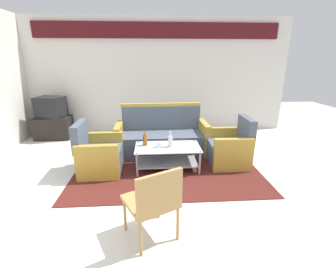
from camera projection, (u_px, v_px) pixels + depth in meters
ground_plane at (166, 190)px, 3.42m from camera, size 14.00×14.00×0.00m
wall_back at (159, 74)px, 5.87m from camera, size 6.52×0.19×2.80m
rug at (167, 167)px, 4.14m from camera, size 3.11×2.20×0.01m
couch at (162, 138)px, 4.71m from camera, size 1.82×0.78×0.96m
armchair_left at (99, 155)px, 3.91m from camera, size 0.72×0.77×0.85m
armchair_right at (229, 149)px, 4.21m from camera, size 0.71×0.77×0.85m
coffee_table at (168, 154)px, 4.01m from camera, size 1.10×0.60×0.40m
bottle_clear at (170, 141)px, 3.94m from camera, size 0.07×0.07×0.27m
bottle_brown at (145, 140)px, 4.00m from camera, size 0.08×0.08×0.25m
cup at (159, 144)px, 3.93m from camera, size 0.08×0.08×0.10m
tv_stand at (54, 128)px, 5.60m from camera, size 0.80×0.50×0.52m
television at (51, 107)px, 5.45m from camera, size 0.69×0.58×0.48m
wicker_chair at (154, 199)px, 2.33m from camera, size 0.64×0.64×0.84m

